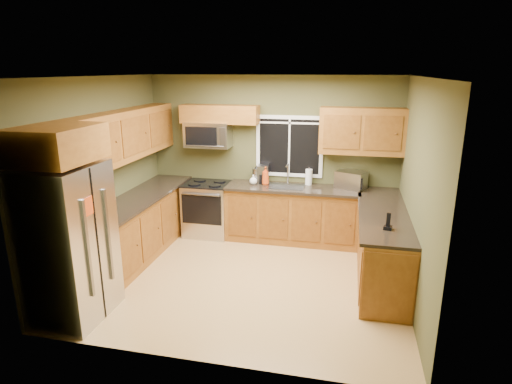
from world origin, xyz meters
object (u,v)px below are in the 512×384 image
at_px(toaster_oven, 351,180).
at_px(cordless_phone, 388,224).
at_px(kettle, 257,174).
at_px(coffee_maker, 263,175).
at_px(soap_bottle_c, 253,180).
at_px(soap_bottle_a, 265,176).
at_px(range, 208,208).
at_px(microwave, 208,135).
at_px(paper_towel_roll, 309,177).
at_px(refrigerator, 69,243).

height_order(toaster_oven, cordless_phone, toaster_oven).
relative_size(toaster_oven, kettle, 1.83).
relative_size(coffee_maker, soap_bottle_c, 1.84).
bearing_deg(soap_bottle_a, range, -176.72).
bearing_deg(microwave, toaster_oven, 0.25).
bearing_deg(soap_bottle_c, paper_towel_roll, 11.31).
distance_m(microwave, cordless_phone, 3.43).
xyz_separation_m(range, cordless_phone, (2.83, -1.64, 0.53)).
distance_m(toaster_oven, paper_towel_roll, 0.69).
bearing_deg(range, coffee_maker, 10.28).
height_order(refrigerator, kettle, refrigerator).
height_order(microwave, soap_bottle_a, microwave).
height_order(coffee_maker, soap_bottle_c, coffee_maker).
distance_m(paper_towel_roll, soap_bottle_c, 0.92).
bearing_deg(kettle, coffee_maker, -6.03).
height_order(kettle, cordless_phone, kettle).
distance_m(microwave, kettle, 1.06).
bearing_deg(toaster_oven, coffee_maker, 179.10).
height_order(range, kettle, kettle).
bearing_deg(microwave, coffee_maker, 2.03).
height_order(toaster_oven, soap_bottle_c, toaster_oven).
height_order(range, coffee_maker, coffee_maker).
bearing_deg(paper_towel_roll, microwave, -177.50).
relative_size(microwave, cordless_phone, 3.66).
relative_size(coffee_maker, paper_towel_roll, 1.04).
distance_m(refrigerator, paper_towel_roll, 3.82).
bearing_deg(cordless_phone, soap_bottle_c, 140.54).
height_order(range, microwave, microwave).
relative_size(refrigerator, kettle, 6.11).
xyz_separation_m(soap_bottle_c, cordless_phone, (2.03, -1.67, -0.02)).
relative_size(microwave, toaster_oven, 1.41).
height_order(toaster_oven, soap_bottle_a, soap_bottle_a).
xyz_separation_m(range, coffee_maker, (0.93, 0.17, 0.61)).
bearing_deg(paper_towel_roll, soap_bottle_a, -167.67).
distance_m(coffee_maker, cordless_phone, 2.63).
xyz_separation_m(kettle, soap_bottle_a, (0.17, -0.12, 0.02)).
distance_m(microwave, coffee_maker, 1.14).
distance_m(range, microwave, 1.27).
distance_m(refrigerator, microwave, 3.10).
bearing_deg(range, paper_towel_roll, 7.06).
relative_size(toaster_oven, coffee_maker, 1.79).
distance_m(microwave, soap_bottle_c, 1.07).
height_order(toaster_oven, paper_towel_roll, paper_towel_roll).
height_order(range, toaster_oven, toaster_oven).
xyz_separation_m(soap_bottle_a, cordless_phone, (1.83, -1.70, -0.09)).
xyz_separation_m(microwave, cordless_phone, (2.83, -1.78, -0.73)).
bearing_deg(paper_towel_roll, toaster_oven, -5.34).
xyz_separation_m(microwave, paper_towel_roll, (1.70, 0.07, -0.66)).
relative_size(refrigerator, coffee_maker, 6.00).
height_order(microwave, coffee_maker, microwave).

